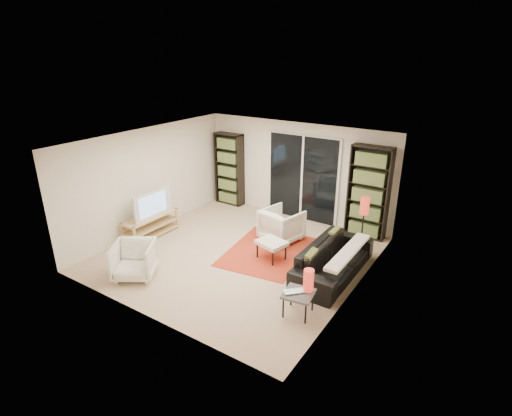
# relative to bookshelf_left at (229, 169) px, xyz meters

# --- Properties ---
(floor) EXTENTS (5.00, 5.00, 0.00)m
(floor) POSITION_rel_bookshelf_left_xyz_m (1.95, -2.33, -0.98)
(floor) COLOR beige
(floor) RESTS_ON ground
(wall_back) EXTENTS (5.00, 0.02, 2.40)m
(wall_back) POSITION_rel_bookshelf_left_xyz_m (1.95, 0.17, 0.22)
(wall_back) COLOR white
(wall_back) RESTS_ON ground
(wall_front) EXTENTS (5.00, 0.02, 2.40)m
(wall_front) POSITION_rel_bookshelf_left_xyz_m (1.95, -4.83, 0.22)
(wall_front) COLOR white
(wall_front) RESTS_ON ground
(wall_left) EXTENTS (0.02, 5.00, 2.40)m
(wall_left) POSITION_rel_bookshelf_left_xyz_m (-0.55, -2.33, 0.22)
(wall_left) COLOR white
(wall_left) RESTS_ON ground
(wall_right) EXTENTS (0.02, 5.00, 2.40)m
(wall_right) POSITION_rel_bookshelf_left_xyz_m (4.45, -2.33, 0.22)
(wall_right) COLOR white
(wall_right) RESTS_ON ground
(ceiling) EXTENTS (5.00, 5.00, 0.02)m
(ceiling) POSITION_rel_bookshelf_left_xyz_m (1.95, -2.33, 1.42)
(ceiling) COLOR white
(ceiling) RESTS_ON wall_back
(sliding_door) EXTENTS (1.92, 0.08, 2.16)m
(sliding_door) POSITION_rel_bookshelf_left_xyz_m (2.15, 0.13, 0.07)
(sliding_door) COLOR white
(sliding_door) RESTS_ON ground
(bookshelf_left) EXTENTS (0.80, 0.30, 1.95)m
(bookshelf_left) POSITION_rel_bookshelf_left_xyz_m (0.00, 0.00, 0.00)
(bookshelf_left) COLOR black
(bookshelf_left) RESTS_ON ground
(bookshelf_right) EXTENTS (0.90, 0.30, 2.10)m
(bookshelf_right) POSITION_rel_bookshelf_left_xyz_m (3.85, -0.00, 0.07)
(bookshelf_right) COLOR black
(bookshelf_right) RESTS_ON ground
(tv_stand) EXTENTS (0.44, 1.37, 0.50)m
(tv_stand) POSITION_rel_bookshelf_left_xyz_m (-0.24, -2.69, -0.71)
(tv_stand) COLOR tan
(tv_stand) RESTS_ON floor
(tv) EXTENTS (0.15, 1.05, 0.61)m
(tv) POSITION_rel_bookshelf_left_xyz_m (-0.22, -2.69, -0.17)
(tv) COLOR black
(tv) RESTS_ON tv_stand
(rug) EXTENTS (1.83, 2.30, 0.01)m
(rug) POSITION_rel_bookshelf_left_xyz_m (2.39, -1.90, -0.97)
(rug) COLOR #BA331D
(rug) RESTS_ON floor
(sofa) EXTENTS (0.85, 2.16, 0.63)m
(sofa) POSITION_rel_bookshelf_left_xyz_m (3.93, -1.99, -0.66)
(sofa) COLOR black
(sofa) RESTS_ON floor
(armchair_back) EXTENTS (0.95, 0.96, 0.73)m
(armchair_back) POSITION_rel_bookshelf_left_xyz_m (2.37, -1.24, -0.61)
(armchair_back) COLOR silver
(armchair_back) RESTS_ON floor
(armchair_front) EXTENTS (1.02, 1.03, 0.68)m
(armchair_front) POSITION_rel_bookshelf_left_xyz_m (0.83, -4.10, -0.63)
(armchair_front) COLOR silver
(armchair_front) RESTS_ON floor
(ottoman) EXTENTS (0.66, 0.59, 0.40)m
(ottoman) POSITION_rel_bookshelf_left_xyz_m (2.63, -2.11, -0.63)
(ottoman) COLOR silver
(ottoman) RESTS_ON floor
(side_table) EXTENTS (0.53, 0.53, 0.40)m
(side_table) POSITION_rel_bookshelf_left_xyz_m (3.94, -3.45, -0.62)
(side_table) COLOR #4C4C51
(side_table) RESTS_ON floor
(laptop) EXTENTS (0.41, 0.41, 0.03)m
(laptop) POSITION_rel_bookshelf_left_xyz_m (3.92, -3.51, -0.56)
(laptop) COLOR silver
(laptop) RESTS_ON side_table
(table_lamp) EXTENTS (0.17, 0.17, 0.37)m
(table_lamp) POSITION_rel_bookshelf_left_xyz_m (4.03, -3.30, -0.39)
(table_lamp) COLOR red
(table_lamp) RESTS_ON side_table
(floor_lamp) EXTENTS (0.20, 0.20, 1.31)m
(floor_lamp) POSITION_rel_bookshelf_left_xyz_m (4.11, -1.03, 0.02)
(floor_lamp) COLOR black
(floor_lamp) RESTS_ON floor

